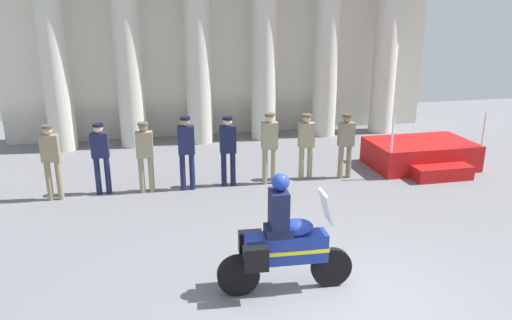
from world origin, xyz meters
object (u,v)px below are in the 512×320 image
Objects in this scene: officer_in_row_1 at (101,153)px; officer_in_row_3 at (186,147)px; officer_in_row_4 at (228,146)px; officer_in_row_7 at (346,141)px; officer_in_row_5 at (270,143)px; motorcycle_with_rider at (281,243)px; reviewing_stand at (421,155)px; officer_in_row_2 at (145,152)px; officer_in_row_0 at (51,156)px; officer_in_row_6 at (306,141)px.

officer_in_row_3 is (1.93, -0.15, 0.06)m from officer_in_row_1.
officer_in_row_4 is 1.03× the size of officer_in_row_7.
officer_in_row_5 reaches higher than officer_in_row_4.
officer_in_row_4 is 0.81× the size of motorcycle_with_rider.
motorcycle_with_rider is at bearing 61.00° from officer_in_row_7.
reviewing_stand is 7.27m from motorcycle_with_rider.
officer_in_row_3 is at bearing 2.81° from officer_in_row_5.
officer_in_row_2 is (-7.24, -0.31, 0.65)m from reviewing_stand.
officer_in_row_5 reaches higher than officer_in_row_7.
officer_in_row_1 is at bearing -1.36° from officer_in_row_3.
officer_in_row_0 is at bearing 11.31° from officer_in_row_1.
officer_in_row_5 is (2.93, -0.05, 0.05)m from officer_in_row_2.
officer_in_row_1 is 0.95× the size of officer_in_row_3.
officer_in_row_1 is at bearing -3.66° from officer_in_row_2.
officer_in_row_7 is 0.79× the size of motorcycle_with_rider.
officer_in_row_0 reaches higher than officer_in_row_1.
officer_in_row_7 is at bearing -178.36° from officer_in_row_1.
officer_in_row_7 is 5.47m from motorcycle_with_rider.
officer_in_row_3 is 4.75m from motorcycle_with_rider.
officer_in_row_1 is 3.91m from officer_in_row_5.
officer_in_row_6 is at bearing -6.08° from officer_in_row_7.
officer_in_row_0 is 1.01× the size of officer_in_row_4.
officer_in_row_6 reaches higher than officer_in_row_7.
officer_in_row_0 is 0.97× the size of officer_in_row_3.
officer_in_row_1 is 1.94m from officer_in_row_3.
motorcycle_with_rider is at bearing -136.60° from reviewing_stand.
officer_in_row_4 reaches higher than officer_in_row_6.
officer_in_row_1 is 1.00× the size of officer_in_row_2.
officer_in_row_0 reaches higher than reviewing_stand.
officer_in_row_3 reaches higher than officer_in_row_1.
officer_in_row_3 is 1.07× the size of officer_in_row_6.
officer_in_row_3 is (0.94, -0.04, 0.05)m from officer_in_row_2.
officer_in_row_6 is (5.92, 0.14, -0.04)m from officer_in_row_0.
officer_in_row_3 is at bearing -178.94° from officer_in_row_2.
officer_in_row_3 is at bearing 6.18° from officer_in_row_6.
motorcycle_with_rider is (3.98, -4.64, -0.22)m from officer_in_row_0.
officer_in_row_2 is 0.95m from officer_in_row_3.
officer_in_row_6 is 0.79× the size of motorcycle_with_rider.
officer_in_row_7 is at bearing -177.28° from officer_in_row_2.
motorcycle_with_rider reaches higher than officer_in_row_0.
officer_in_row_6 is 0.99m from officer_in_row_7.
motorcycle_with_rider is at bearing 124.86° from officer_in_row_1.
reviewing_stand is at bearing -173.59° from officer_in_row_3.
officer_in_row_0 reaches higher than officer_in_row_2.
officer_in_row_4 is at bearing -176.84° from reviewing_stand.
officer_in_row_5 reaches higher than officer_in_row_2.
officer_in_row_7 is (4.88, -0.04, -0.02)m from officer_in_row_2.
officer_in_row_1 is (1.03, 0.15, -0.03)m from officer_in_row_0.
motorcycle_with_rider is (2.95, -4.79, -0.19)m from officer_in_row_1.
officer_in_row_6 is at bearing -175.38° from officer_in_row_0.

